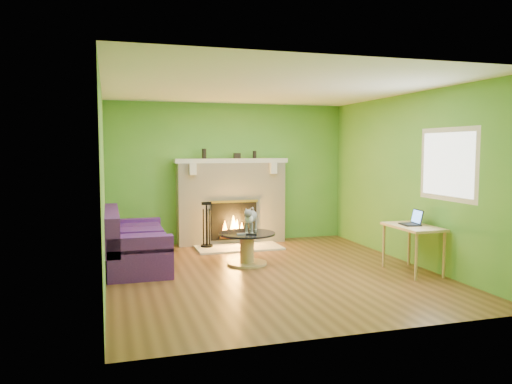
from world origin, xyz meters
TOP-DOWN VIEW (x-y plane):
  - floor at (0.00, 0.00)m, footprint 5.00×5.00m
  - ceiling at (0.00, 0.00)m, footprint 5.00×5.00m
  - wall_back at (0.00, 2.50)m, footprint 5.00×0.00m
  - wall_front at (0.00, -2.50)m, footprint 5.00×0.00m
  - wall_left at (-2.25, 0.00)m, footprint 0.00×5.00m
  - wall_right at (2.25, 0.00)m, footprint 0.00×5.00m
  - window_frame at (2.24, -0.90)m, footprint 0.00×1.20m
  - window_pane at (2.23, -0.90)m, footprint 0.00×1.06m
  - fireplace at (0.00, 2.32)m, footprint 2.10×0.46m
  - hearth at (0.00, 1.80)m, footprint 1.50×0.75m
  - mantel at (0.00, 2.30)m, footprint 2.10×0.28m
  - sofa at (-1.86, 0.93)m, footprint 0.88×1.92m
  - coffee_table at (-0.18, 0.58)m, footprint 0.86×0.86m
  - desk at (1.95, -0.57)m, footprint 0.53×0.91m
  - cat at (-0.10, 0.63)m, footprint 0.49×0.66m
  - remote_silver at (-0.28, 0.46)m, footprint 0.17×0.06m
  - remote_black at (-0.16, 0.40)m, footprint 0.16×0.12m
  - laptop at (1.93, -0.52)m, footprint 0.30×0.33m
  - fire_tools at (-0.54, 1.95)m, footprint 0.21×0.21m
  - mantel_vase_left at (-0.50, 2.33)m, footprint 0.08×0.08m
  - mantel_vase_right at (0.45, 2.33)m, footprint 0.07×0.07m
  - mantel_box at (0.11, 2.33)m, footprint 0.12×0.08m

SIDE VIEW (x-z plane):
  - floor at x=0.00m, z-range 0.00..0.00m
  - hearth at x=0.00m, z-range 0.00..0.03m
  - coffee_table at x=-0.18m, z-range 0.04..0.52m
  - sofa at x=-1.86m, z-range -0.10..0.76m
  - fire_tools at x=-0.54m, z-range 0.03..0.83m
  - remote_black at x=-0.16m, z-range 0.49..0.50m
  - remote_silver at x=-0.28m, z-range 0.49..0.50m
  - desk at x=1.95m, z-range 0.25..0.93m
  - cat at x=-0.10m, z-range 0.49..0.88m
  - fireplace at x=0.00m, z-range -0.02..1.56m
  - laptop at x=1.93m, z-range 0.67..0.90m
  - wall_back at x=0.00m, z-range -1.20..3.80m
  - wall_front at x=0.00m, z-range -1.20..3.80m
  - wall_left at x=-2.25m, z-range -1.20..3.80m
  - wall_right at x=2.25m, z-range -1.20..3.80m
  - mantel at x=0.00m, z-range 1.50..1.58m
  - window_frame at x=2.24m, z-range 0.95..2.15m
  - window_pane at x=2.23m, z-range 1.02..2.08m
  - mantel_box at x=0.11m, z-range 1.58..1.68m
  - mantel_vase_right at x=0.45m, z-range 1.58..1.72m
  - mantel_vase_left at x=-0.50m, z-range 1.58..1.76m
  - ceiling at x=0.00m, z-range 2.60..2.60m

